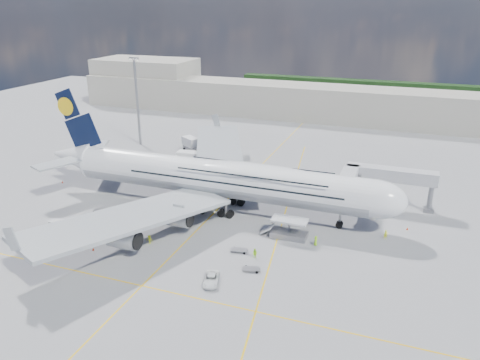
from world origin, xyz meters
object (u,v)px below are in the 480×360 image
(jet_bridge, at_px, (374,178))
(dolly_row_b, at_px, (128,208))
(service_van, at_px, (211,279))
(light_mast, at_px, (137,101))
(catering_truck_outer, at_px, (193,146))
(dolly_row_c, at_px, (130,235))
(crew_loader, at_px, (255,254))
(airliner, at_px, (219,178))
(dolly_row_a, at_px, (101,211))
(cargo_loader, at_px, (288,231))
(dolly_back, at_px, (59,222))
(cone_nose, at_px, (407,229))
(cone_wing_right_inner, at_px, (115,245))
(crew_nose, at_px, (386,235))
(cone_wing_left_inner, at_px, (201,169))
(crew_van, at_px, (316,241))
(cone_wing_left_outer, at_px, (197,168))
(dolly_nose_near, at_px, (239,250))
(cone_wing_right_outer, at_px, (93,249))
(crew_wing, at_px, (118,232))
(cone_tail, at_px, (62,182))
(crew_tug, at_px, (149,239))
(baggage_tug, at_px, (145,220))
(dolly_nose_far, at_px, (251,269))

(jet_bridge, height_order, dolly_row_b, jet_bridge)
(jet_bridge, relative_size, service_van, 3.99)
(light_mast, bearing_deg, catering_truck_outer, -6.98)
(dolly_row_c, xyz_separation_m, crew_loader, (23.82, 0.73, 0.50))
(airliner, distance_m, dolly_row_a, 25.17)
(cargo_loader, distance_m, dolly_row_c, 28.91)
(dolly_back, bearing_deg, service_van, -16.24)
(cone_nose, bearing_deg, light_mast, 157.81)
(cone_nose, xyz_separation_m, cone_wing_right_inner, (-48.26, -24.36, 0.02))
(crew_nose, bearing_deg, cone_wing_left_inner, 142.15)
(crew_van, bearing_deg, cone_wing_left_outer, 37.92)
(dolly_nose_near, bearing_deg, crew_loader, -31.52)
(crew_nose, relative_size, cone_wing_left_outer, 2.85)
(dolly_row_c, bearing_deg, dolly_back, 169.71)
(dolly_row_c, distance_m, cone_wing_right_outer, 7.25)
(dolly_row_c, bearing_deg, crew_wing, -177.62)
(light_mast, bearing_deg, crew_nose, -26.54)
(crew_van, bearing_deg, cone_tail, 67.93)
(crew_nose, bearing_deg, crew_loader, -156.68)
(dolly_row_b, distance_m, cone_nose, 55.07)
(catering_truck_outer, height_order, crew_nose, catering_truck_outer)
(crew_tug, height_order, cone_nose, crew_tug)
(baggage_tug, relative_size, crew_van, 1.74)
(light_mast, bearing_deg, cone_tail, -90.79)
(cargo_loader, xyz_separation_m, crew_tug, (-22.49, -10.93, -0.42))
(cone_nose, bearing_deg, cone_wing_right_outer, -152.04)
(cargo_loader, xyz_separation_m, catering_truck_outer, (-38.14, 39.82, 0.82))
(cargo_loader, bearing_deg, crew_nose, 17.70)
(airliner, height_order, dolly_row_a, airliner)
(dolly_row_c, bearing_deg, service_van, -33.74)
(airliner, distance_m, catering_truck_outer, 39.49)
(cone_nose, distance_m, cone_wing_right_inner, 54.06)
(light_mast, height_order, cone_wing_right_outer, light_mast)
(light_mast, height_order, service_van, light_mast)
(dolly_back, bearing_deg, baggage_tug, 17.52)
(baggage_tug, distance_m, cone_wing_right_outer, 12.67)
(dolly_row_a, xyz_separation_m, cone_tail, (-18.49, 10.63, -0.05))
(crew_wing, bearing_deg, cone_nose, -58.15)
(dolly_nose_far, distance_m, cone_wing_right_inner, 25.25)
(airliner, distance_m, cone_nose, 37.72)
(dolly_row_c, xyz_separation_m, dolly_back, (-16.12, -0.02, 0.00))
(service_van, distance_m, cone_wing_left_inner, 51.30)
(dolly_row_c, xyz_separation_m, cone_tail, (-30.16, 17.89, -0.13))
(jet_bridge, distance_m, dolly_nose_far, 35.40)
(airliner, relative_size, catering_truck_outer, 9.75)
(airliner, xyz_separation_m, crew_van, (21.91, -8.37, -5.98))
(cargo_loader, height_order, crew_nose, cargo_loader)
(crew_nose, distance_m, cone_wing_left_inner, 51.77)
(dolly_row_b, relative_size, dolly_nose_far, 0.96)
(dolly_nose_near, bearing_deg, dolly_nose_far, -63.54)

